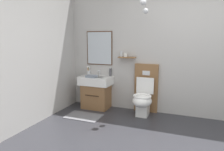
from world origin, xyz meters
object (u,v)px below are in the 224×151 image
(toothbrush_cup, at_px, (89,72))
(folded_hand_towel, at_px, (92,76))
(vanity_sink_left, at_px, (96,91))
(soap_dispenser, at_px, (110,72))
(toilet, at_px, (144,96))

(toothbrush_cup, height_order, folded_hand_towel, toothbrush_cup)
(vanity_sink_left, xyz_separation_m, soap_dispenser, (0.27, 0.16, 0.41))
(toilet, xyz_separation_m, toothbrush_cup, (-1.32, 0.16, 0.38))
(soap_dispenser, bearing_deg, folded_hand_towel, -135.84)
(vanity_sink_left, relative_size, toothbrush_cup, 3.53)
(vanity_sink_left, distance_m, toilet, 1.06)
(toilet, distance_m, toothbrush_cup, 1.38)
(folded_hand_towel, bearing_deg, toilet, 6.55)
(vanity_sink_left, relative_size, soap_dispenser, 3.53)
(soap_dispenser, bearing_deg, toilet, -12.16)
(vanity_sink_left, bearing_deg, folded_hand_towel, -106.74)
(vanity_sink_left, distance_m, toothbrush_cup, 0.49)
(vanity_sink_left, xyz_separation_m, toilet, (1.06, -0.01, -0.00))
(toilet, bearing_deg, vanity_sink_left, 179.64)
(vanity_sink_left, xyz_separation_m, toothbrush_cup, (-0.26, 0.15, 0.38))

